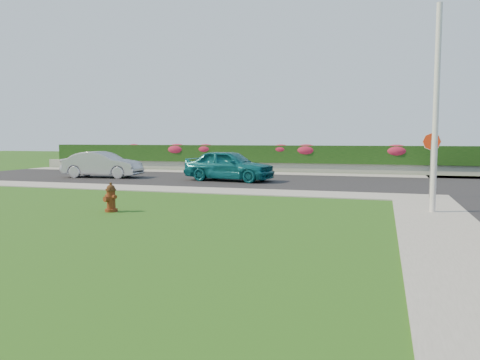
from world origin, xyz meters
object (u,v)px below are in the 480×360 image
(fire_hydrant, at_px, (111,198))
(stop_sign, at_px, (431,150))
(sedan_silver, at_px, (102,165))
(utility_pole, at_px, (436,110))
(sedan_teal, at_px, (229,165))

(fire_hydrant, height_order, stop_sign, stop_sign)
(sedan_silver, distance_m, stop_sign, 16.60)
(sedan_silver, xyz_separation_m, utility_pole, (15.81, -7.68, 2.17))
(stop_sign, bearing_deg, fire_hydrant, -129.08)
(stop_sign, bearing_deg, sedan_silver, -176.78)
(fire_hydrant, distance_m, stop_sign, 10.99)
(sedan_teal, xyz_separation_m, stop_sign, (8.89, -4.16, 0.90))
(utility_pole, height_order, stop_sign, utility_pole)
(stop_sign, bearing_deg, utility_pole, -76.39)
(utility_pole, bearing_deg, sedan_teal, 138.20)
(utility_pole, distance_m, stop_sign, 3.77)
(sedan_silver, bearing_deg, utility_pole, -122.16)
(fire_hydrant, relative_size, utility_pole, 0.15)
(fire_hydrant, relative_size, sedan_silver, 0.20)
(utility_pole, xyz_separation_m, stop_sign, (0.25, 3.57, -1.20))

